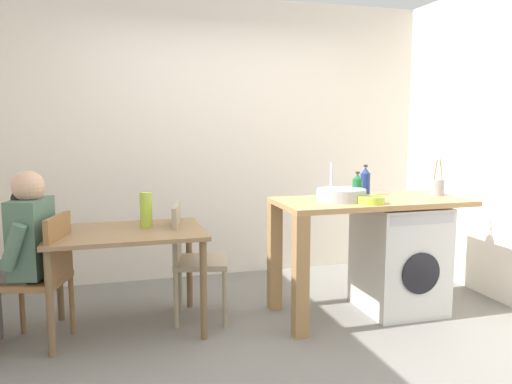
{
  "coord_description": "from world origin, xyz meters",
  "views": [
    {
      "loc": [
        -1.04,
        -3.18,
        1.5
      ],
      "look_at": [
        0.01,
        0.45,
        1.0
      ],
      "focal_mm": 35.57,
      "sensor_mm": 36.0,
      "label": 1
    }
  ],
  "objects_px": {
    "dining_table": "(127,244)",
    "seated_person": "(19,249)",
    "mixing_bowl": "(371,199)",
    "utensil_crock": "(437,187)",
    "chair_person_seat": "(44,273)",
    "bottle_tall_green": "(357,186)",
    "bottle_squat_brown": "(365,181)",
    "chair_opposite": "(191,255)",
    "washing_machine": "(399,258)",
    "vase": "(146,210)"
  },
  "relations": [
    {
      "from": "utensil_crock",
      "to": "mixing_bowl",
      "type": "bearing_deg",
      "value": -161.47
    },
    {
      "from": "chair_person_seat",
      "to": "bottle_tall_green",
      "type": "height_order",
      "value": "bottle_tall_green"
    },
    {
      "from": "chair_opposite",
      "to": "mixing_bowl",
      "type": "distance_m",
      "value": 1.42
    },
    {
      "from": "bottle_tall_green",
      "to": "bottle_squat_brown",
      "type": "height_order",
      "value": "bottle_squat_brown"
    },
    {
      "from": "dining_table",
      "to": "seated_person",
      "type": "relative_size",
      "value": 0.92
    },
    {
      "from": "chair_opposite",
      "to": "washing_machine",
      "type": "xyz_separation_m",
      "value": [
        1.65,
        -0.26,
        -0.08
      ]
    },
    {
      "from": "vase",
      "to": "mixing_bowl",
      "type": "bearing_deg",
      "value": -17.14
    },
    {
      "from": "chair_person_seat",
      "to": "mixing_bowl",
      "type": "xyz_separation_m",
      "value": [
        2.29,
        -0.27,
        0.44
      ]
    },
    {
      "from": "dining_table",
      "to": "seated_person",
      "type": "height_order",
      "value": "seated_person"
    },
    {
      "from": "bottle_tall_green",
      "to": "mixing_bowl",
      "type": "bearing_deg",
      "value": -97.08
    },
    {
      "from": "seated_person",
      "to": "vase",
      "type": "distance_m",
      "value": 0.89
    },
    {
      "from": "chair_person_seat",
      "to": "chair_opposite",
      "type": "bearing_deg",
      "value": -62.87
    },
    {
      "from": "chair_person_seat",
      "to": "utensil_crock",
      "type": "distance_m",
      "value": 3.08
    },
    {
      "from": "dining_table",
      "to": "bottle_squat_brown",
      "type": "bearing_deg",
      "value": 0.75
    },
    {
      "from": "seated_person",
      "to": "dining_table",
      "type": "bearing_deg",
      "value": -67.13
    },
    {
      "from": "chair_opposite",
      "to": "bottle_tall_green",
      "type": "bearing_deg",
      "value": 95.01
    },
    {
      "from": "chair_opposite",
      "to": "bottle_tall_green",
      "type": "height_order",
      "value": "bottle_tall_green"
    },
    {
      "from": "chair_opposite",
      "to": "mixing_bowl",
      "type": "xyz_separation_m",
      "value": [
        1.27,
        -0.46,
        0.44
      ]
    },
    {
      "from": "washing_machine",
      "to": "bottle_tall_green",
      "type": "height_order",
      "value": "bottle_tall_green"
    },
    {
      "from": "mixing_bowl",
      "to": "utensil_crock",
      "type": "bearing_deg",
      "value": 18.53
    },
    {
      "from": "mixing_bowl",
      "to": "utensil_crock",
      "type": "height_order",
      "value": "utensil_crock"
    },
    {
      "from": "bottle_squat_brown",
      "to": "chair_opposite",
      "type": "bearing_deg",
      "value": 178.38
    },
    {
      "from": "seated_person",
      "to": "chair_person_seat",
      "type": "bearing_deg",
      "value": -90.0
    },
    {
      "from": "chair_person_seat",
      "to": "washing_machine",
      "type": "bearing_deg",
      "value": -74.78
    },
    {
      "from": "utensil_crock",
      "to": "seated_person",
      "type": "bearing_deg",
      "value": 178.8
    },
    {
      "from": "mixing_bowl",
      "to": "chair_person_seat",
      "type": "bearing_deg",
      "value": 173.28
    },
    {
      "from": "mixing_bowl",
      "to": "dining_table",
      "type": "bearing_deg",
      "value": 167.34
    },
    {
      "from": "bottle_squat_brown",
      "to": "washing_machine",
      "type": "bearing_deg",
      "value": -47.04
    },
    {
      "from": "mixing_bowl",
      "to": "vase",
      "type": "height_order",
      "value": "vase"
    },
    {
      "from": "seated_person",
      "to": "bottle_tall_green",
      "type": "distance_m",
      "value": 2.51
    },
    {
      "from": "bottle_squat_brown",
      "to": "mixing_bowl",
      "type": "relative_size",
      "value": 1.26
    },
    {
      "from": "chair_opposite",
      "to": "seated_person",
      "type": "height_order",
      "value": "seated_person"
    },
    {
      "from": "washing_machine",
      "to": "vase",
      "type": "height_order",
      "value": "vase"
    },
    {
      "from": "dining_table",
      "to": "mixing_bowl",
      "type": "height_order",
      "value": "mixing_bowl"
    },
    {
      "from": "chair_opposite",
      "to": "vase",
      "type": "distance_m",
      "value": 0.49
    },
    {
      "from": "bottle_squat_brown",
      "to": "utensil_crock",
      "type": "height_order",
      "value": "utensil_crock"
    },
    {
      "from": "chair_opposite",
      "to": "bottle_squat_brown",
      "type": "relative_size",
      "value": 3.58
    },
    {
      "from": "washing_machine",
      "to": "bottle_tall_green",
      "type": "relative_size",
      "value": 4.09
    },
    {
      "from": "chair_opposite",
      "to": "vase",
      "type": "height_order",
      "value": "vase"
    },
    {
      "from": "chair_person_seat",
      "to": "seated_person",
      "type": "relative_size",
      "value": 0.75
    },
    {
      "from": "bottle_squat_brown",
      "to": "utensil_crock",
      "type": "relative_size",
      "value": 0.84
    },
    {
      "from": "dining_table",
      "to": "vase",
      "type": "xyz_separation_m",
      "value": [
        0.15,
        0.1,
        0.23
      ]
    },
    {
      "from": "dining_table",
      "to": "vase",
      "type": "relative_size",
      "value": 4.24
    },
    {
      "from": "bottle_squat_brown",
      "to": "utensil_crock",
      "type": "xyz_separation_m",
      "value": [
        0.57,
        -0.17,
        -0.04
      ]
    },
    {
      "from": "dining_table",
      "to": "utensil_crock",
      "type": "distance_m",
      "value": 2.52
    },
    {
      "from": "washing_machine",
      "to": "bottle_tall_green",
      "type": "xyz_separation_m",
      "value": [
        -0.34,
        0.09,
        0.58
      ]
    },
    {
      "from": "washing_machine",
      "to": "mixing_bowl",
      "type": "xyz_separation_m",
      "value": [
        -0.38,
        -0.2,
        0.52
      ]
    },
    {
      "from": "chair_person_seat",
      "to": "chair_opposite",
      "type": "distance_m",
      "value": 1.04
    },
    {
      "from": "mixing_bowl",
      "to": "utensil_crock",
      "type": "relative_size",
      "value": 0.67
    },
    {
      "from": "utensil_crock",
      "to": "chair_person_seat",
      "type": "bearing_deg",
      "value": 179.61
    }
  ]
}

